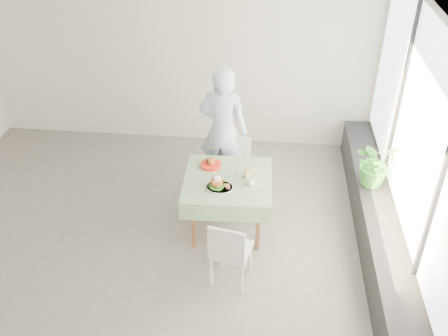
# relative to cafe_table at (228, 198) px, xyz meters

# --- Properties ---
(floor) EXTENTS (6.00, 6.00, 0.00)m
(floor) POSITION_rel_cafe_table_xyz_m (-0.99, -0.27, -0.46)
(floor) COLOR #63615E
(floor) RESTS_ON ground
(ceiling) EXTENTS (6.00, 6.00, 0.00)m
(ceiling) POSITION_rel_cafe_table_xyz_m (-0.99, -0.27, 2.34)
(ceiling) COLOR white
(ceiling) RESTS_ON ground
(wall_back) EXTENTS (6.00, 0.02, 2.80)m
(wall_back) POSITION_rel_cafe_table_xyz_m (-0.99, 2.23, 0.94)
(wall_back) COLOR silver
(wall_back) RESTS_ON ground
(wall_front) EXTENTS (6.00, 0.02, 2.80)m
(wall_front) POSITION_rel_cafe_table_xyz_m (-0.99, -2.77, 0.94)
(wall_front) COLOR silver
(wall_front) RESTS_ON ground
(wall_right) EXTENTS (0.02, 5.00, 2.80)m
(wall_right) POSITION_rel_cafe_table_xyz_m (2.01, -0.27, 0.94)
(wall_right) COLOR silver
(wall_right) RESTS_ON ground
(window_pane) EXTENTS (0.01, 4.80, 2.18)m
(window_pane) POSITION_rel_cafe_table_xyz_m (1.98, -0.27, 1.19)
(window_pane) COLOR #D1E0F9
(window_pane) RESTS_ON ground
(window_ledge) EXTENTS (0.40, 4.80, 0.50)m
(window_ledge) POSITION_rel_cafe_table_xyz_m (1.81, -0.27, -0.21)
(window_ledge) COLOR black
(window_ledge) RESTS_ON ground
(cafe_table) EXTENTS (1.08, 1.08, 0.74)m
(cafe_table) POSITION_rel_cafe_table_xyz_m (0.00, 0.00, 0.00)
(cafe_table) COLOR brown
(cafe_table) RESTS_ON ground
(chair_far) EXTENTS (0.45, 0.45, 0.85)m
(chair_far) POSITION_rel_cafe_table_xyz_m (0.00, 0.67, -0.20)
(chair_far) COLOR white
(chair_far) RESTS_ON ground
(chair_near) EXTENTS (0.48, 0.48, 0.85)m
(chair_near) POSITION_rel_cafe_table_xyz_m (0.13, -0.90, -0.20)
(chair_near) COLOR white
(chair_near) RESTS_ON ground
(diner) EXTENTS (0.72, 0.53, 1.81)m
(diner) POSITION_rel_cafe_table_xyz_m (-0.15, 0.89, 0.44)
(diner) COLOR #95C3EF
(diner) RESTS_ON ground
(main_dish) EXTENTS (0.32, 0.32, 0.16)m
(main_dish) POSITION_rel_cafe_table_xyz_m (-0.09, -0.19, 0.34)
(main_dish) COLOR white
(main_dish) RESTS_ON cafe_table
(juice_cup_orange) EXTENTS (0.09, 0.09, 0.25)m
(juice_cup_orange) POSITION_rel_cafe_table_xyz_m (0.22, 0.06, 0.34)
(juice_cup_orange) COLOR white
(juice_cup_orange) RESTS_ON cafe_table
(juice_cup_lemonade) EXTENTS (0.09, 0.09, 0.26)m
(juice_cup_lemonade) POSITION_rel_cafe_table_xyz_m (0.28, -0.09, 0.34)
(juice_cup_lemonade) COLOR white
(juice_cup_lemonade) RESTS_ON cafe_table
(second_dish) EXTENTS (0.26, 0.26, 0.12)m
(second_dish) POSITION_rel_cafe_table_xyz_m (-0.24, 0.26, 0.32)
(second_dish) COLOR red
(second_dish) RESTS_ON cafe_table
(potted_plant) EXTENTS (0.70, 0.67, 0.60)m
(potted_plant) POSITION_rel_cafe_table_xyz_m (1.79, 0.45, 0.34)
(potted_plant) COLOR #307B29
(potted_plant) RESTS_ON window_ledge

